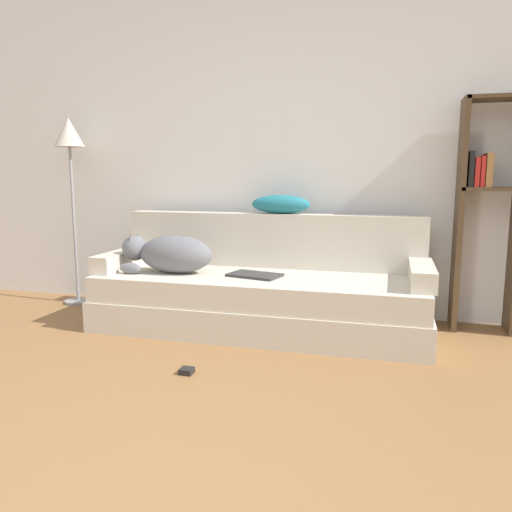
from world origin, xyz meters
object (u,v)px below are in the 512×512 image
object	(u,v)px
dog	(169,253)
couch	(260,303)
laptop	(255,275)
floor_lamp	(70,151)
power_adapter	(187,371)
throw_pillow	(281,204)
bookshelf	(487,202)

from	to	relation	value
dog	couch	bearing A→B (deg)	6.77
couch	laptop	world-z (taller)	laptop
couch	laptop	size ratio (longest dim) A/B	5.86
floor_lamp	dog	bearing A→B (deg)	-20.19
couch	floor_lamp	world-z (taller)	floor_lamp
floor_lamp	power_adapter	bearing A→B (deg)	-38.43
throw_pillow	couch	bearing A→B (deg)	-100.59
floor_lamp	power_adapter	xyz separation A→B (m)	(1.51, -1.20, -1.25)
bookshelf	throw_pillow	bearing A→B (deg)	-178.33
dog	laptop	xyz separation A→B (m)	(0.63, 0.03, -0.13)
dog	throw_pillow	size ratio (longest dim) A/B	1.54
couch	bookshelf	world-z (taller)	bookshelf
floor_lamp	power_adapter	size ratio (longest dim) A/B	21.67
couch	throw_pillow	distance (m)	0.76
couch	throw_pillow	bearing A→B (deg)	79.41
bookshelf	laptop	bearing A→B (deg)	-163.59
dog	bookshelf	xyz separation A→B (m)	(2.14, 0.48, 0.37)
power_adapter	couch	bearing A→B (deg)	78.89
dog	floor_lamp	bearing A→B (deg)	159.81
laptop	bookshelf	distance (m)	1.65
floor_lamp	power_adapter	world-z (taller)	floor_lamp
couch	bookshelf	xyz separation A→B (m)	(1.49, 0.40, 0.70)
laptop	throw_pillow	size ratio (longest dim) A/B	0.88
throw_pillow	floor_lamp	size ratio (longest dim) A/B	0.29
throw_pillow	laptop	bearing A→B (deg)	-102.44
bookshelf	couch	bearing A→B (deg)	-165.04
laptop	bookshelf	bearing A→B (deg)	30.26
couch	dog	world-z (taller)	dog
laptop	bookshelf	size ratio (longest dim) A/B	0.25
couch	throw_pillow	xyz separation A→B (m)	(0.07, 0.36, 0.67)
dog	floor_lamp	world-z (taller)	floor_lamp
laptop	power_adapter	xyz separation A→B (m)	(-0.15, -0.85, -0.38)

